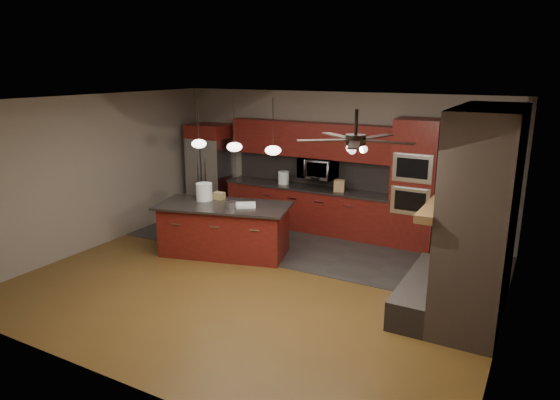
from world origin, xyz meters
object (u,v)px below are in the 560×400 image
Objects in this scene: oven_tower at (415,185)px; counter_box at (339,186)px; paint_tray at (243,205)px; cardboard_box at (219,196)px; microwave at (318,168)px; paint_can at (232,205)px; white_bucket at (204,192)px; refrigerator at (211,170)px; kitchen_island at (224,229)px; counter_bucket at (284,178)px.

oven_tower is 1.47m from counter_box.
paint_tray is 2.14× the size of cardboard_box.
oven_tower is 11.91× the size of cardboard_box.
microwave reaches higher than paint_tray.
oven_tower reaches higher than paint_can.
microwave is 3.66× the size of cardboard_box.
white_bucket is 0.85m from paint_tray.
paint_tray is (2.06, -1.86, -0.09)m from refrigerator.
paint_can reaches higher than kitchen_island.
white_bucket reaches higher than paint_tray.
white_bucket is 0.28m from cardboard_box.
oven_tower is at bearing -0.16° from counter_bucket.
white_bucket is (1.22, -1.85, 0.05)m from refrigerator.
refrigerator is 10.30× the size of cardboard_box.
counter_bucket reaches higher than counter_box.
oven_tower reaches higher than microwave.
oven_tower reaches higher than kitchen_island.
white_bucket reaches higher than cardboard_box.
counter_bucket is at bearing 64.70° from paint_tray.
kitchen_island is 8.02× the size of white_bucket.
microwave is at bearing 51.84° from kitchen_island.
refrigerator reaches higher than white_bucket.
kitchen_island is at bearing -48.74° from refrigerator.
oven_tower is at bearing 39.77° from paint_can.
oven_tower is 3.25× the size of microwave.
white_bucket is 1.75× the size of paint_can.
counter_box is (-1.46, -0.04, -0.18)m from oven_tower.
counter_box is at bearing 45.31° from white_bucket.
refrigerator is 1.81m from counter_bucket.
paint_tray is at bearing -13.85° from cardboard_box.
counter_bucket is at bearing 71.51° from kitchen_island.
counter_bucket reaches higher than kitchen_island.
kitchen_island is at bearing -93.35° from counter_bucket.
cardboard_box is at bearing -151.08° from oven_tower.
counter_box is at bearing 0.58° from refrigerator.
microwave reaches higher than white_bucket.
microwave is at bearing 55.73° from white_bucket.
cardboard_box is at bearing 130.40° from paint_tray.
paint_tray is at bearing -142.05° from oven_tower.
counter_box reaches higher than kitchen_island.
white_bucket is at bearing -130.96° from cardboard_box.
refrigerator is 2.18m from cardboard_box.
counter_box is at bearing -11.04° from microwave.
paint_can is (-0.61, -2.21, -0.32)m from microwave.
counter_box is (1.02, 1.89, 0.07)m from paint_tray.
cardboard_box is at bearing 45.90° from white_bucket.
counter_box is (0.51, -0.10, -0.29)m from microwave.
counter_bucket reaches higher than paint_tray.
paint_can is at bearing -43.15° from kitchen_island.
paint_tray is (-2.48, -1.94, -0.25)m from oven_tower.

